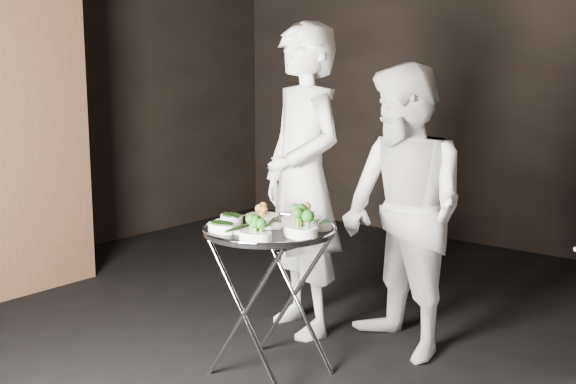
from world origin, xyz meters
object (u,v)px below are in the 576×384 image
Objects in this scene: tray_stand at (270,294)px; serving_tray at (270,229)px; waiter_left at (303,180)px; waiter_right at (404,212)px.

serving_tray is (-0.00, -0.00, 0.34)m from tray_stand.
waiter_left reaches higher than tray_stand.
waiter_left is (-0.27, 0.62, 0.49)m from tray_stand.
waiter_right reaches higher than tray_stand.
waiter_left is 1.14× the size of waiter_right.
serving_tray is at bearing -107.76° from tray_stand.
tray_stand is 0.34m from serving_tray.
tray_stand is at bearing 72.24° from serving_tray.
serving_tray is 0.37× the size of waiter_left.
tray_stand is 1.13× the size of serving_tray.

